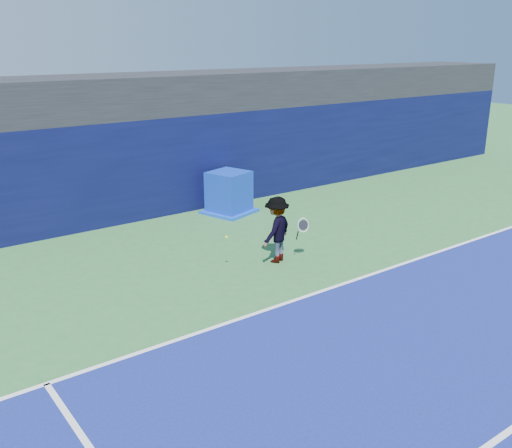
# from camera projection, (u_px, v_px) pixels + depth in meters

# --- Properties ---
(ground) EXTENTS (80.00, 80.00, 0.00)m
(ground) POSITION_uv_depth(u_px,v_px,m) (403.00, 365.00, 9.56)
(ground) COLOR #2F6A33
(ground) RESTS_ON ground
(baseline) EXTENTS (24.00, 0.10, 0.01)m
(baseline) POSITION_uv_depth(u_px,v_px,m) (289.00, 302.00, 11.86)
(baseline) COLOR white
(baseline) RESTS_ON ground
(stadium_band) EXTENTS (36.00, 3.00, 1.20)m
(stadium_band) POSITION_uv_depth(u_px,v_px,m) (112.00, 96.00, 17.26)
(stadium_band) COLOR black
(stadium_band) RESTS_ON back_wall_assembly
(back_wall_assembly) EXTENTS (36.00, 1.03, 3.00)m
(back_wall_assembly) POSITION_uv_depth(u_px,v_px,m) (131.00, 169.00, 17.14)
(back_wall_assembly) COLOR black
(back_wall_assembly) RESTS_ON ground
(equipment_cart) EXTENTS (1.72, 1.72, 1.32)m
(equipment_cart) POSITION_uv_depth(u_px,v_px,m) (229.00, 194.00, 17.87)
(equipment_cart) COLOR #0C2BAB
(equipment_cart) RESTS_ON ground
(tennis_player) EXTENTS (1.35, 0.98, 1.64)m
(tennis_player) POSITION_uv_depth(u_px,v_px,m) (277.00, 230.00, 13.83)
(tennis_player) COLOR silver
(tennis_player) RESTS_ON ground
(tennis_ball) EXTENTS (0.07, 0.07, 0.07)m
(tennis_ball) POSITION_uv_depth(u_px,v_px,m) (226.00, 237.00, 13.24)
(tennis_ball) COLOR #D3F51B
(tennis_ball) RESTS_ON ground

